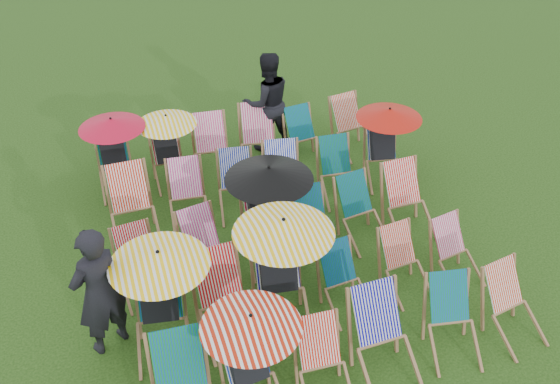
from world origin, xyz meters
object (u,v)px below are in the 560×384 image
object	(u,v)px
deckchair_5	(515,307)
deckchair_29	(353,127)
person_left	(99,291)
person_rear	(267,102)

from	to	relation	value
deckchair_5	deckchair_29	size ratio (longest dim) A/B	0.97
deckchair_5	deckchair_29	world-z (taller)	deckchair_29
deckchair_29	person_left	world-z (taller)	person_left
person_rear	deckchair_29	bearing A→B (deg)	156.54
deckchair_29	person_rear	xyz separation A→B (m)	(-1.40, 0.56, 0.44)
person_left	deckchair_29	bearing A→B (deg)	-173.65
deckchair_29	person_left	size ratio (longest dim) A/B	0.52
deckchair_5	person_left	size ratio (longest dim) A/B	0.51
deckchair_5	person_rear	distance (m)	5.34
deckchair_29	person_rear	distance (m)	1.57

